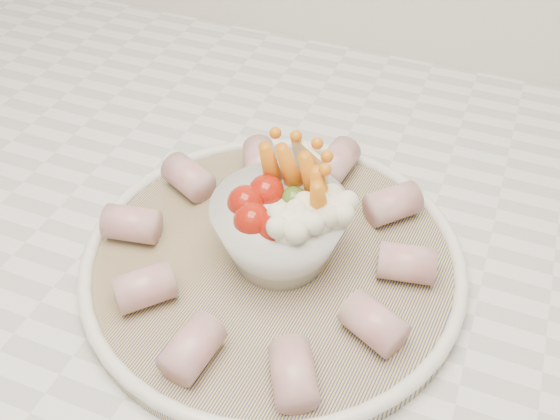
% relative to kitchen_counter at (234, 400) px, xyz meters
% --- Properties ---
extents(kitchen_counter, '(2.04, 0.62, 0.92)m').
position_rel_kitchen_counter_xyz_m(kitchen_counter, '(0.00, 0.00, 0.00)').
color(kitchen_counter, '#BFB393').
rests_on(kitchen_counter, ground).
extents(serving_platter, '(0.36, 0.36, 0.02)m').
position_rel_kitchen_counter_xyz_m(serving_platter, '(0.11, -0.10, 0.47)').
color(serving_platter, navy).
rests_on(serving_platter, kitchen_counter).
extents(veggie_bowl, '(0.12, 0.11, 0.10)m').
position_rel_kitchen_counter_xyz_m(veggie_bowl, '(0.12, -0.10, 0.51)').
color(veggie_bowl, silver).
rests_on(veggie_bowl, serving_platter).
extents(cured_meat_rolls, '(0.29, 0.29, 0.03)m').
position_rel_kitchen_counter_xyz_m(cured_meat_rolls, '(0.11, -0.10, 0.49)').
color(cured_meat_rolls, '#A84D58').
rests_on(cured_meat_rolls, serving_platter).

